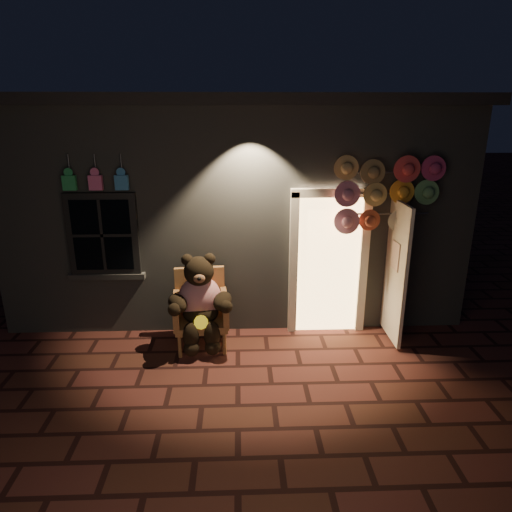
{
  "coord_description": "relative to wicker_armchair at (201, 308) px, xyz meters",
  "views": [
    {
      "loc": [
        0.04,
        -4.88,
        3.26
      ],
      "look_at": [
        0.26,
        1.0,
        1.35
      ],
      "focal_mm": 32.0,
      "sensor_mm": 36.0,
      "label": 1
    }
  ],
  "objects": [
    {
      "name": "ground",
      "position": [
        0.52,
        -1.09,
        -0.54
      ],
      "size": [
        60.0,
        60.0,
        0.0
      ],
      "primitive_type": "plane",
      "color": "#542520",
      "rests_on": "ground"
    },
    {
      "name": "hat_rack",
      "position": [
        2.57,
        0.19,
        1.59
      ],
      "size": [
        1.49,
        0.22,
        2.64
      ],
      "color": "#59595E",
      "rests_on": "ground"
    },
    {
      "name": "teddy_bear",
      "position": [
        0.01,
        -0.14,
        0.17
      ],
      "size": [
        0.97,
        0.78,
        1.33
      ],
      "rotation": [
        0.0,
        0.0,
        0.09
      ],
      "color": "#B51325",
      "rests_on": "ground"
    },
    {
      "name": "wicker_armchair",
      "position": [
        0.0,
        0.0,
        0.0
      ],
      "size": [
        0.81,
        0.74,
        1.09
      ],
      "rotation": [
        0.0,
        0.0,
        0.09
      ],
      "color": "#A4773F",
      "rests_on": "ground"
    },
    {
      "name": "shop_building",
      "position": [
        0.52,
        2.9,
        1.19
      ],
      "size": [
        7.3,
        5.95,
        3.51
      ],
      "color": "slate",
      "rests_on": "ground"
    }
  ]
}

